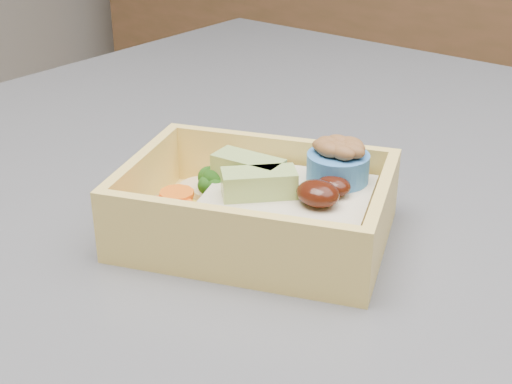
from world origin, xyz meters
The scene contains 1 object.
bento_box centered at (-0.19, -0.17, 0.94)m, with size 0.20×0.17×0.06m.
Camera 1 is at (0.06, -0.49, 1.15)m, focal length 50.00 mm.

